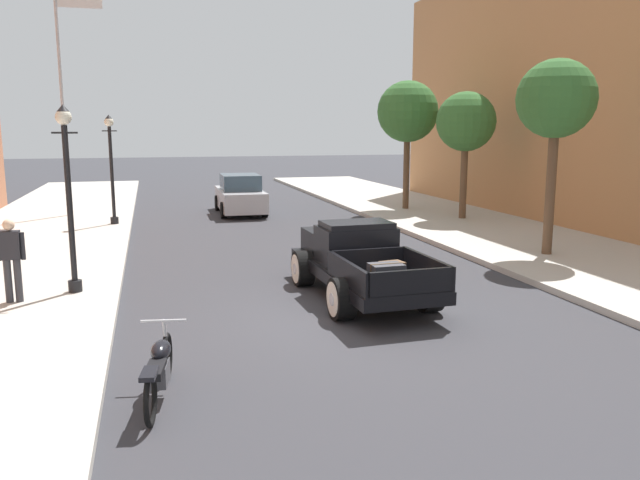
{
  "coord_description": "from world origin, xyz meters",
  "views": [
    {
      "loc": [
        -3.78,
        -10.94,
        3.53
      ],
      "look_at": [
        -0.07,
        2.78,
        1.0
      ],
      "focal_mm": 35.33,
      "sensor_mm": 36.0,
      "label": 1
    }
  ],
  "objects_px": {
    "flagpole": "(66,69)",
    "car_background_silver": "(240,195)",
    "street_lamp_far": "(111,161)",
    "street_tree_third": "(408,112)",
    "street_tree_nearest": "(556,101)",
    "street_tree_second": "(466,123)",
    "pedestrian_sidewalk_left": "(11,255)",
    "motorcycle_parked": "(159,368)",
    "hotrod_truck_black": "(357,260)",
    "street_lamp_near": "(68,185)"
  },
  "relations": [
    {
      "from": "motorcycle_parked",
      "to": "flagpole",
      "type": "bearing_deg",
      "value": 98.96
    },
    {
      "from": "hotrod_truck_black",
      "to": "street_tree_second",
      "type": "distance_m",
      "value": 12.03
    },
    {
      "from": "street_lamp_near",
      "to": "street_tree_third",
      "type": "xyz_separation_m",
      "value": [
        12.13,
        11.16,
        1.8
      ]
    },
    {
      "from": "car_background_silver",
      "to": "street_tree_third",
      "type": "distance_m",
      "value": 7.81
    },
    {
      "from": "car_background_silver",
      "to": "street_lamp_near",
      "type": "distance_m",
      "value": 13.58
    },
    {
      "from": "hotrod_truck_black",
      "to": "pedestrian_sidewalk_left",
      "type": "distance_m",
      "value": 6.92
    },
    {
      "from": "street_lamp_far",
      "to": "street_tree_third",
      "type": "relative_size",
      "value": 0.72
    },
    {
      "from": "street_lamp_far",
      "to": "flagpole",
      "type": "distance_m",
      "value": 4.7
    },
    {
      "from": "car_background_silver",
      "to": "street_tree_third",
      "type": "height_order",
      "value": "street_tree_third"
    },
    {
      "from": "motorcycle_parked",
      "to": "street_tree_nearest",
      "type": "distance_m",
      "value": 12.87
    },
    {
      "from": "flagpole",
      "to": "street_tree_nearest",
      "type": "xyz_separation_m",
      "value": [
        13.26,
        -11.7,
        -1.54
      ]
    },
    {
      "from": "street_lamp_far",
      "to": "street_tree_nearest",
      "type": "bearing_deg",
      "value": -37.15
    },
    {
      "from": "street_lamp_far",
      "to": "pedestrian_sidewalk_left",
      "type": "bearing_deg",
      "value": -97.64
    },
    {
      "from": "street_lamp_near",
      "to": "pedestrian_sidewalk_left",
      "type": "bearing_deg",
      "value": -153.09
    },
    {
      "from": "street_lamp_far",
      "to": "street_tree_third",
      "type": "height_order",
      "value": "street_tree_third"
    },
    {
      "from": "street_tree_nearest",
      "to": "motorcycle_parked",
      "type": "bearing_deg",
      "value": -147.58
    },
    {
      "from": "street_lamp_far",
      "to": "flagpole",
      "type": "height_order",
      "value": "flagpole"
    },
    {
      "from": "street_lamp_near",
      "to": "street_tree_nearest",
      "type": "bearing_deg",
      "value": 4.54
    },
    {
      "from": "street_tree_nearest",
      "to": "street_tree_third",
      "type": "height_order",
      "value": "street_tree_third"
    },
    {
      "from": "flagpole",
      "to": "street_lamp_far",
      "type": "bearing_deg",
      "value": -60.94
    },
    {
      "from": "flagpole",
      "to": "street_tree_nearest",
      "type": "relative_size",
      "value": 1.77
    },
    {
      "from": "street_tree_second",
      "to": "motorcycle_parked",
      "type": "bearing_deg",
      "value": -130.32
    },
    {
      "from": "pedestrian_sidewalk_left",
      "to": "flagpole",
      "type": "xyz_separation_m",
      "value": [
        -0.2,
        13.19,
        4.68
      ]
    },
    {
      "from": "street_tree_nearest",
      "to": "street_lamp_far",
      "type": "bearing_deg",
      "value": 142.85
    },
    {
      "from": "motorcycle_parked",
      "to": "street_tree_nearest",
      "type": "relative_size",
      "value": 0.41
    },
    {
      "from": "street_tree_second",
      "to": "hotrod_truck_black",
      "type": "bearing_deg",
      "value": -128.61
    },
    {
      "from": "hotrod_truck_black",
      "to": "street_lamp_far",
      "type": "height_order",
      "value": "street_lamp_far"
    },
    {
      "from": "flagpole",
      "to": "car_background_silver",
      "type": "bearing_deg",
      "value": -1.95
    },
    {
      "from": "street_tree_nearest",
      "to": "street_tree_third",
      "type": "xyz_separation_m",
      "value": [
        0.13,
        10.21,
        -0.05
      ]
    },
    {
      "from": "street_tree_second",
      "to": "pedestrian_sidewalk_left",
      "type": "bearing_deg",
      "value": -149.29
    },
    {
      "from": "pedestrian_sidewalk_left",
      "to": "street_lamp_near",
      "type": "relative_size",
      "value": 0.43
    },
    {
      "from": "street_tree_second",
      "to": "street_tree_third",
      "type": "xyz_separation_m",
      "value": [
        -0.95,
        3.3,
        0.45
      ]
    },
    {
      "from": "street_lamp_far",
      "to": "street_tree_second",
      "type": "relative_size",
      "value": 0.81
    },
    {
      "from": "street_lamp_near",
      "to": "car_background_silver",
      "type": "bearing_deg",
      "value": 67.2
    },
    {
      "from": "street_lamp_near",
      "to": "flagpole",
      "type": "distance_m",
      "value": 13.16
    },
    {
      "from": "pedestrian_sidewalk_left",
      "to": "street_tree_third",
      "type": "height_order",
      "value": "street_tree_third"
    },
    {
      "from": "car_background_silver",
      "to": "street_tree_second",
      "type": "bearing_deg",
      "value": -30.2
    },
    {
      "from": "street_lamp_far",
      "to": "street_tree_third",
      "type": "distance_m",
      "value": 12.03
    },
    {
      "from": "street_lamp_far",
      "to": "street_tree_nearest",
      "type": "distance_m",
      "value": 14.77
    },
    {
      "from": "street_lamp_near",
      "to": "street_tree_second",
      "type": "bearing_deg",
      "value": 31.01
    },
    {
      "from": "pedestrian_sidewalk_left",
      "to": "street_tree_nearest",
      "type": "xyz_separation_m",
      "value": [
        13.07,
        1.49,
        3.15
      ]
    },
    {
      "from": "street_tree_nearest",
      "to": "street_tree_third",
      "type": "distance_m",
      "value": 10.21
    },
    {
      "from": "street_lamp_far",
      "to": "car_background_silver",
      "type": "bearing_deg",
      "value": 28.21
    },
    {
      "from": "hotrod_truck_black",
      "to": "street_lamp_far",
      "type": "relative_size",
      "value": 1.3
    },
    {
      "from": "motorcycle_parked",
      "to": "hotrod_truck_black",
      "type": "bearing_deg",
      "value": 46.38
    },
    {
      "from": "flagpole",
      "to": "street_tree_nearest",
      "type": "distance_m",
      "value": 17.75
    },
    {
      "from": "street_lamp_near",
      "to": "street_tree_nearest",
      "type": "height_order",
      "value": "street_tree_nearest"
    },
    {
      "from": "car_background_silver",
      "to": "street_lamp_near",
      "type": "bearing_deg",
      "value": -112.8
    },
    {
      "from": "pedestrian_sidewalk_left",
      "to": "street_tree_third",
      "type": "distance_m",
      "value": 17.91
    },
    {
      "from": "street_lamp_near",
      "to": "street_tree_second",
      "type": "relative_size",
      "value": 0.81
    }
  ]
}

